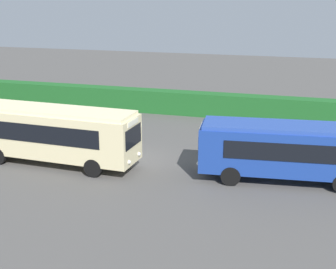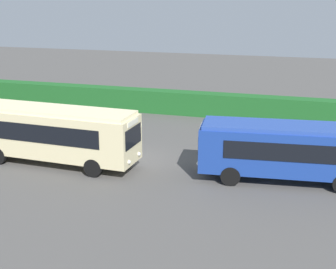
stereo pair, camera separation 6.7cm
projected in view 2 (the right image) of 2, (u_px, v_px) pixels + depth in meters
name	position (u px, v px, depth m)	size (l,w,h in m)	color
ground_plane	(131.00, 159.00, 27.54)	(101.95, 101.95, 0.00)	#514F4C
bus_cream	(54.00, 132.00, 26.35)	(9.98, 2.89, 3.26)	beige
bus_blue	(286.00, 149.00, 23.90)	(9.06, 3.44, 3.02)	navy
person_right	(86.00, 132.00, 29.74)	(0.28, 0.45, 1.79)	black
hedge_row	(182.00, 103.00, 37.77)	(62.98, 1.40, 1.83)	#1D5C24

